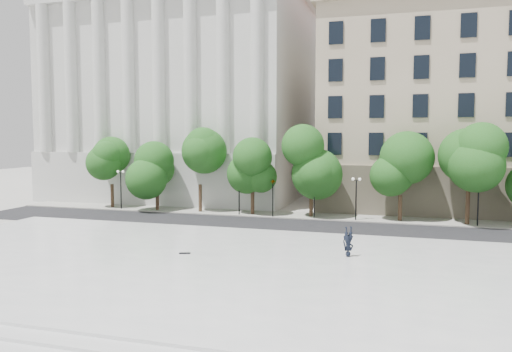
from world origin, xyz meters
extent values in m
plane|color=#B5B2AB|center=(0.00, 0.00, 0.00)|extent=(160.00, 160.00, 0.00)
cube|color=silver|center=(0.00, 3.00, 0.23)|extent=(44.00, 22.00, 0.45)
cube|color=black|center=(0.00, 18.00, 0.01)|extent=(60.00, 8.00, 0.02)
cube|color=#A7A59A|center=(0.00, 24.00, 0.06)|extent=(60.00, 4.00, 0.12)
cube|color=beige|center=(-17.00, 39.00, 12.50)|extent=(30.00, 26.00, 25.00)
cube|color=beige|center=(-17.00, 39.00, 25.30)|extent=(31.50, 27.50, 0.60)
cube|color=tan|center=(20.00, 39.00, 10.50)|extent=(36.00, 26.00, 21.00)
cube|color=#9A4031|center=(20.00, 39.00, 22.30)|extent=(34.00, 24.00, 1.40)
cylinder|color=black|center=(-1.39, 22.30, 1.75)|extent=(0.10, 0.10, 3.50)
imported|color=black|center=(-1.39, 22.30, 3.85)|extent=(0.58, 1.77, 0.70)
cylinder|color=black|center=(2.64, 22.30, 1.75)|extent=(0.10, 0.10, 3.50)
imported|color=black|center=(2.64, 22.30, 3.83)|extent=(0.58, 1.67, 0.66)
imported|color=black|center=(7.44, 6.87, 0.71)|extent=(1.55, 1.97, 0.51)
cube|color=black|center=(-2.57, 4.68, 0.49)|extent=(0.74, 0.40, 0.07)
cube|color=silver|center=(0.00, -8.50, 0.15)|extent=(44.00, 1.00, 0.30)
cylinder|color=#382619|center=(-19.86, 23.60, 1.31)|extent=(0.36, 0.36, 2.62)
sphere|color=#214D16|center=(-19.86, 23.60, 4.86)|extent=(3.46, 3.46, 3.46)
cylinder|color=#382619|center=(-14.15, 23.11, 1.21)|extent=(0.36, 0.36, 2.42)
sphere|color=#214D16|center=(-14.15, 23.11, 4.49)|extent=(3.63, 3.63, 3.63)
cylinder|color=#382619|center=(-9.36, 23.30, 1.45)|extent=(0.36, 0.36, 2.90)
sphere|color=#214D16|center=(-9.36, 23.30, 5.39)|extent=(4.21, 4.21, 4.21)
cylinder|color=#382619|center=(-3.74, 23.33, 1.38)|extent=(0.36, 0.36, 2.75)
sphere|color=#214D16|center=(-3.74, 23.33, 5.11)|extent=(3.53, 3.53, 3.53)
cylinder|color=#382619|center=(2.10, 23.65, 1.38)|extent=(0.36, 0.36, 2.77)
sphere|color=#214D16|center=(2.10, 23.65, 5.14)|extent=(4.52, 4.52, 4.52)
cylinder|color=#382619|center=(10.40, 23.44, 1.23)|extent=(0.36, 0.36, 2.45)
sphere|color=#214D16|center=(10.40, 23.44, 4.55)|extent=(4.31, 4.31, 4.31)
cylinder|color=#382619|center=(16.11, 23.19, 1.56)|extent=(0.36, 0.36, 3.12)
sphere|color=#214D16|center=(16.11, 23.19, 5.80)|extent=(4.25, 4.25, 4.25)
cylinder|color=black|center=(-18.16, 22.60, 2.00)|extent=(0.12, 0.12, 3.99)
cube|color=black|center=(-18.16, 22.60, 3.99)|extent=(0.60, 0.06, 0.06)
sphere|color=white|center=(-18.46, 22.60, 4.09)|extent=(0.28, 0.28, 0.28)
sphere|color=white|center=(-17.86, 22.60, 4.09)|extent=(0.28, 0.28, 0.28)
cylinder|color=black|center=(-4.91, 22.60, 2.10)|extent=(0.12, 0.12, 4.20)
cube|color=black|center=(-4.91, 22.60, 4.20)|extent=(0.60, 0.06, 0.06)
sphere|color=white|center=(-5.21, 22.60, 4.30)|extent=(0.28, 0.28, 0.28)
sphere|color=white|center=(-4.61, 22.60, 4.30)|extent=(0.28, 0.28, 0.28)
cylinder|color=black|center=(6.48, 22.60, 1.91)|extent=(0.12, 0.12, 3.81)
cube|color=black|center=(6.48, 22.60, 3.81)|extent=(0.60, 0.06, 0.06)
sphere|color=white|center=(6.18, 22.60, 3.91)|extent=(0.28, 0.28, 0.28)
sphere|color=white|center=(6.78, 22.60, 3.91)|extent=(0.28, 0.28, 0.28)
cylinder|color=black|center=(16.87, 22.60, 1.84)|extent=(0.12, 0.12, 3.68)
cube|color=black|center=(16.87, 22.60, 3.68)|extent=(0.60, 0.06, 0.06)
sphere|color=white|center=(16.57, 22.60, 3.78)|extent=(0.28, 0.28, 0.28)
sphere|color=white|center=(17.17, 22.60, 3.78)|extent=(0.28, 0.28, 0.28)
camera|label=1|loc=(10.58, -23.82, 7.94)|focal=35.00mm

